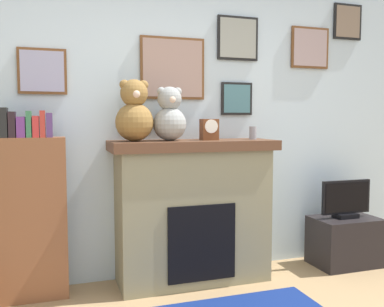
# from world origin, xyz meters

# --- Properties ---
(back_wall) EXTENTS (5.20, 0.15, 2.60)m
(back_wall) POSITION_xyz_m (0.01, 2.00, 1.31)
(back_wall) COLOR silver
(back_wall) RESTS_ON ground_plane
(fireplace) EXTENTS (1.35, 0.50, 1.17)m
(fireplace) POSITION_xyz_m (0.11, 1.72, 0.59)
(fireplace) COLOR gray
(fireplace) RESTS_ON ground_plane
(bookshelf) EXTENTS (0.48, 0.16, 1.42)m
(bookshelf) POSITION_xyz_m (-1.12, 1.74, 0.66)
(bookshelf) COLOR brown
(bookshelf) RESTS_ON ground_plane
(tv_stand) EXTENTS (0.59, 0.40, 0.44)m
(tv_stand) POSITION_xyz_m (1.56, 1.64, 0.22)
(tv_stand) COLOR black
(tv_stand) RESTS_ON ground_plane
(television) EXTENTS (0.50, 0.14, 0.35)m
(television) POSITION_xyz_m (1.56, 1.64, 0.60)
(television) COLOR black
(television) RESTS_ON tv_stand
(candle_jar) EXTENTS (0.06, 0.06, 0.11)m
(candle_jar) POSITION_xyz_m (0.64, 1.70, 1.23)
(candle_jar) COLOR gray
(candle_jar) RESTS_ON fireplace
(mantel_clock) EXTENTS (0.14, 0.10, 0.17)m
(mantel_clock) POSITION_xyz_m (0.24, 1.70, 1.26)
(mantel_clock) COLOR brown
(mantel_clock) RESTS_ON fireplace
(teddy_bear_cream) EXTENTS (0.29, 0.29, 0.47)m
(teddy_bear_cream) POSITION_xyz_m (-0.37, 1.70, 1.38)
(teddy_bear_cream) COLOR olive
(teddy_bear_cream) RESTS_ON fireplace
(teddy_bear_grey) EXTENTS (0.26, 0.26, 0.43)m
(teddy_bear_grey) POSITION_xyz_m (-0.09, 1.70, 1.36)
(teddy_bear_grey) COLOR gray
(teddy_bear_grey) RESTS_ON fireplace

